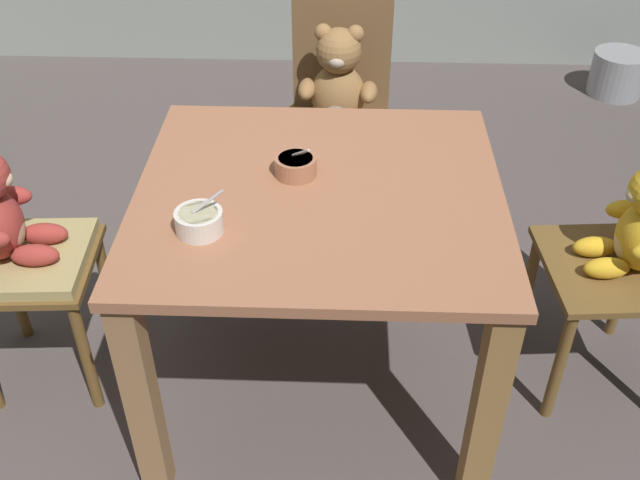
# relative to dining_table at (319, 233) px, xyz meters

# --- Properties ---
(ground_plane) EXTENTS (5.20, 5.20, 0.04)m
(ground_plane) POSITION_rel_dining_table_xyz_m (0.00, 0.00, -0.63)
(ground_plane) COLOR #544A48
(dining_table) EXTENTS (1.00, 0.94, 0.76)m
(dining_table) POSITION_rel_dining_table_xyz_m (0.00, 0.00, 0.00)
(dining_table) COLOR #A46747
(dining_table) RESTS_ON ground_plane
(teddy_chair_far_center) EXTENTS (0.45, 0.44, 0.95)m
(teddy_chair_far_center) POSITION_rel_dining_table_xyz_m (0.04, 0.91, -0.03)
(teddy_chair_far_center) COLOR brown
(teddy_chair_far_center) RESTS_ON ground_plane
(teddy_chair_near_left) EXTENTS (0.40, 0.41, 0.85)m
(teddy_chair_near_left) POSITION_rel_dining_table_xyz_m (-0.92, 0.01, -0.05)
(teddy_chair_near_left) COLOR brown
(teddy_chair_near_left) RESTS_ON ground_plane
(teddy_chair_near_right) EXTENTS (0.42, 0.44, 0.87)m
(teddy_chair_near_right) POSITION_rel_dining_table_xyz_m (0.93, 0.07, -0.06)
(teddy_chair_near_right) COLOR brown
(teddy_chair_near_right) RESTS_ON ground_plane
(porridge_bowl_white_near_left) EXTENTS (0.13, 0.12, 0.12)m
(porridge_bowl_white_near_left) POSITION_rel_dining_table_xyz_m (-0.29, -0.20, 0.18)
(porridge_bowl_white_near_left) COLOR silver
(porridge_bowl_white_near_left) RESTS_ON dining_table
(porridge_bowl_terracotta_center) EXTENTS (0.12, 0.12, 0.11)m
(porridge_bowl_terracotta_center) POSITION_rel_dining_table_xyz_m (-0.07, 0.07, 0.18)
(porridge_bowl_terracotta_center) COLOR #B0704F
(porridge_bowl_terracotta_center) RESTS_ON dining_table
(metal_pail) EXTENTS (0.29, 0.29, 0.24)m
(metal_pail) POSITION_rel_dining_table_xyz_m (1.55, 2.15, -0.49)
(metal_pail) COLOR #93969B
(metal_pail) RESTS_ON ground_plane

